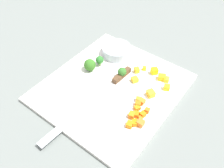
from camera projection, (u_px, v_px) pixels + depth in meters
ground_plane at (112, 89)px, 0.74m from camera, size 4.00×4.00×0.00m
cutting_board at (112, 88)px, 0.74m from camera, size 0.41×0.37×0.01m
prep_bowl at (117, 51)px, 0.83m from camera, size 0.10×0.10×0.03m
chef_knife at (104, 91)px, 0.71m from camera, size 0.36×0.04×0.02m
carrot_dice_0 at (130, 125)px, 0.63m from camera, size 0.02×0.02×0.01m
carrot_dice_1 at (140, 123)px, 0.63m from camera, size 0.02×0.02×0.02m
carrot_dice_2 at (141, 118)px, 0.65m from camera, size 0.01×0.01×0.01m
carrot_dice_3 at (132, 115)px, 0.65m from camera, size 0.02×0.02×0.02m
carrot_dice_4 at (147, 110)px, 0.66m from camera, size 0.01×0.01×0.01m
carrot_dice_5 at (138, 99)px, 0.69m from camera, size 0.02×0.02×0.01m
carrot_dice_6 at (143, 114)px, 0.65m from camera, size 0.02×0.02×0.01m
carrot_dice_7 at (141, 102)px, 0.68m from camera, size 0.02×0.02×0.01m
carrot_dice_8 at (137, 108)px, 0.67m from camera, size 0.02×0.02×0.01m
carrot_dice_9 at (136, 114)px, 0.65m from camera, size 0.02×0.02×0.01m
carrot_dice_10 at (138, 104)px, 0.68m from camera, size 0.02×0.02×0.01m
carrot_dice_11 at (135, 123)px, 0.63m from camera, size 0.02×0.02×0.01m
pepper_dice_0 at (144, 68)px, 0.78m from camera, size 0.02×0.02×0.01m
pepper_dice_1 at (151, 93)px, 0.70m from camera, size 0.03×0.03×0.02m
pepper_dice_2 at (162, 77)px, 0.75m from camera, size 0.03×0.03×0.02m
pepper_dice_3 at (167, 79)px, 0.74m from camera, size 0.02×0.02×0.01m
pepper_dice_4 at (167, 87)px, 0.72m from camera, size 0.02×0.02×0.02m
pepper_dice_5 at (137, 70)px, 0.77m from camera, size 0.02×0.02×0.02m
pepper_dice_6 at (135, 80)px, 0.74m from camera, size 0.02×0.02×0.01m
pepper_dice_7 at (154, 71)px, 0.76m from camera, size 0.03×0.03×0.02m
broccoli_floret_0 at (90, 65)px, 0.77m from camera, size 0.04×0.04×0.04m
broccoli_floret_1 at (122, 72)px, 0.75m from camera, size 0.03×0.03×0.04m
broccoli_floret_2 at (100, 60)px, 0.79m from camera, size 0.03×0.03×0.03m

